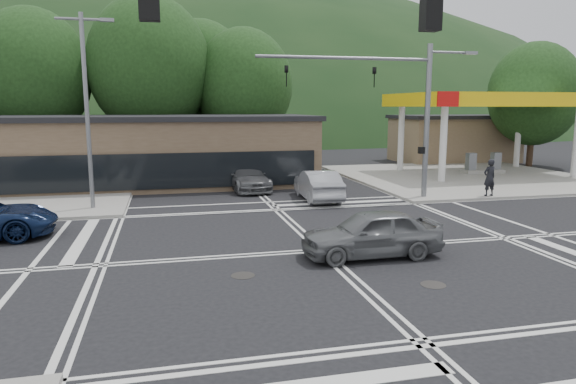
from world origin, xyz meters
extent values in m
plane|color=black|center=(0.00, 0.00, 0.00)|extent=(120.00, 120.00, 0.00)
cube|color=gray|center=(15.00, 15.00, 0.07)|extent=(16.00, 16.00, 0.15)
cylinder|color=silver|center=(12.00, 13.00, 2.50)|extent=(0.44, 0.44, 5.00)
cylinder|color=silver|center=(12.00, 19.00, 2.50)|extent=(0.44, 0.44, 5.00)
cylinder|color=silver|center=(22.00, 19.00, 2.50)|extent=(0.44, 0.44, 5.00)
cube|color=silver|center=(17.00, 16.00, 5.30)|extent=(12.00, 8.00, 0.60)
cube|color=yellow|center=(17.00, 12.00, 5.30)|extent=(12.20, 0.25, 0.90)
cube|color=yellow|center=(17.00, 20.00, 5.30)|extent=(12.20, 0.25, 0.90)
cube|color=yellow|center=(11.00, 16.00, 5.30)|extent=(0.25, 8.20, 0.90)
cube|color=yellow|center=(23.00, 16.00, 5.30)|extent=(0.25, 8.20, 0.90)
cube|color=red|center=(11.50, 11.85, 5.30)|extent=(1.40, 0.12, 0.90)
cube|color=gray|center=(17.00, 16.00, 0.25)|extent=(3.00, 1.00, 0.30)
cube|color=slate|center=(16.00, 16.00, 0.95)|extent=(0.60, 0.50, 1.30)
cube|color=slate|center=(18.00, 16.00, 0.95)|extent=(0.60, 0.50, 1.30)
cube|color=#846B4F|center=(20.00, 25.00, 1.90)|extent=(10.00, 6.00, 3.80)
cube|color=brown|center=(-8.00, 17.00, 2.00)|extent=(24.00, 8.00, 4.00)
ellipsoid|color=#193317|center=(0.00, 90.00, 0.00)|extent=(252.00, 126.00, 140.00)
cylinder|color=#382619|center=(-14.00, 24.00, 2.42)|extent=(0.50, 0.50, 4.84)
ellipsoid|color=black|center=(-14.00, 24.00, 7.15)|extent=(8.00, 8.00, 9.20)
cylinder|color=#382619|center=(-6.00, 24.00, 2.64)|extent=(0.50, 0.50, 5.28)
ellipsoid|color=black|center=(-6.00, 24.00, 7.80)|extent=(9.00, 9.00, 10.35)
cylinder|color=#382619|center=(1.00, 24.00, 2.20)|extent=(0.50, 0.50, 4.40)
ellipsoid|color=black|center=(1.00, 24.00, 6.50)|extent=(7.60, 7.60, 8.74)
cylinder|color=#382619|center=(-2.00, 28.00, 2.42)|extent=(0.50, 0.50, 4.84)
ellipsoid|color=black|center=(-2.00, 28.00, 7.15)|extent=(8.40, 8.40, 9.66)
cylinder|color=#382619|center=(24.00, 20.00, 1.98)|extent=(0.50, 0.50, 3.96)
ellipsoid|color=black|center=(24.00, 20.00, 5.85)|extent=(7.20, 7.20, 8.28)
cylinder|color=slate|center=(-8.50, 9.00, 4.50)|extent=(0.20, 0.20, 9.00)
cylinder|color=slate|center=(-8.50, 9.00, 8.70)|extent=(2.20, 0.12, 0.12)
cube|color=slate|center=(-7.40, 9.00, 8.70)|extent=(0.60, 0.25, 0.15)
cylinder|color=slate|center=(8.20, 8.20, 4.00)|extent=(0.28, 0.28, 8.00)
cylinder|color=slate|center=(3.70, 8.20, 7.20)|extent=(9.00, 0.16, 0.16)
imported|color=black|center=(5.20, 8.20, 6.30)|extent=(0.16, 0.20, 1.00)
imported|color=black|center=(0.70, 8.20, 6.30)|extent=(0.16, 0.20, 1.00)
cylinder|color=slate|center=(9.40, 8.20, 7.60)|extent=(2.40, 0.12, 0.12)
cube|color=slate|center=(10.50, 8.20, 7.60)|extent=(0.70, 0.30, 0.15)
cube|color=black|center=(7.95, 8.20, 2.60)|extent=(0.25, 0.30, 0.35)
cube|color=black|center=(-0.70, -8.20, 6.60)|extent=(0.30, 0.25, 1.00)
imported|color=slate|center=(1.38, -1.04, 0.78)|extent=(4.59, 1.86, 1.56)
imported|color=#9D9EA3|center=(2.66, 9.28, 0.79)|extent=(1.90, 4.86, 1.58)
imported|color=silver|center=(2.41, 18.46, 0.67)|extent=(2.19, 4.13, 1.34)
imported|color=#5A5C5F|center=(-0.50, 13.42, 0.74)|extent=(2.56, 5.29, 1.48)
imported|color=black|center=(11.62, 7.50, 1.14)|extent=(0.76, 0.54, 1.97)
camera|label=1|loc=(-5.04, -16.24, 4.87)|focal=32.00mm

